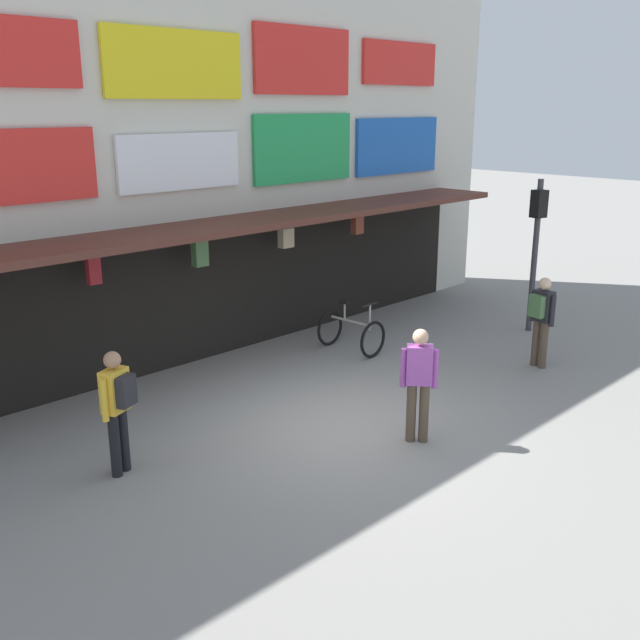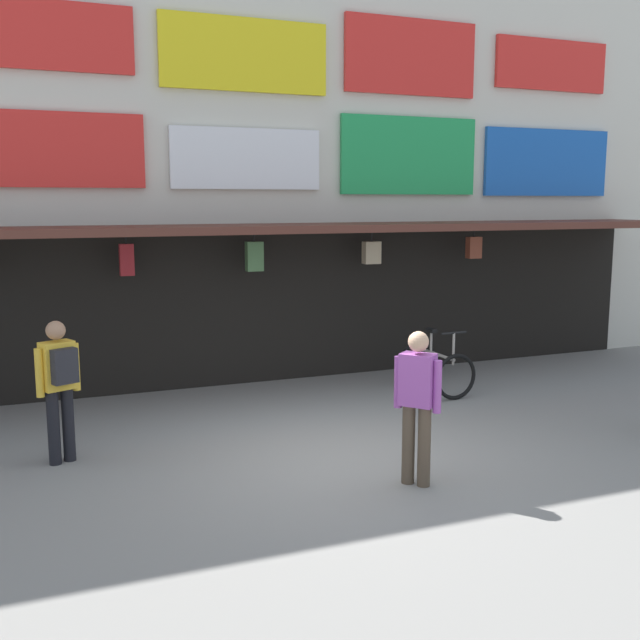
# 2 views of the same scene
# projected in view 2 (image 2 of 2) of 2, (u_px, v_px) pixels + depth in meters

# --- Properties ---
(ground_plane) EXTENTS (80.00, 80.00, 0.00)m
(ground_plane) POSITION_uv_depth(u_px,v_px,m) (344.00, 457.00, 8.94)
(ground_plane) COLOR gray
(shopfront) EXTENTS (18.00, 2.60, 8.00)m
(shopfront) POSITION_uv_depth(u_px,v_px,m) (236.00, 144.00, 12.49)
(shopfront) COLOR beige
(shopfront) RESTS_ON ground
(bicycle_parked) EXTENTS (0.77, 1.19, 1.05)m
(bicycle_parked) POSITION_uv_depth(u_px,v_px,m) (436.00, 368.00, 11.92)
(bicycle_parked) COLOR black
(bicycle_parked) RESTS_ON ground
(pedestrian_in_purple) EXTENTS (0.40, 0.43, 1.68)m
(pedestrian_in_purple) POSITION_uv_depth(u_px,v_px,m) (417.00, 399.00, 7.92)
(pedestrian_in_purple) COLOR brown
(pedestrian_in_purple) RESTS_ON ground
(pedestrian_in_white) EXTENTS (0.49, 0.45, 1.68)m
(pedestrian_in_white) POSITION_uv_depth(u_px,v_px,m) (59.00, 381.00, 8.58)
(pedestrian_in_white) COLOR black
(pedestrian_in_white) RESTS_ON ground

